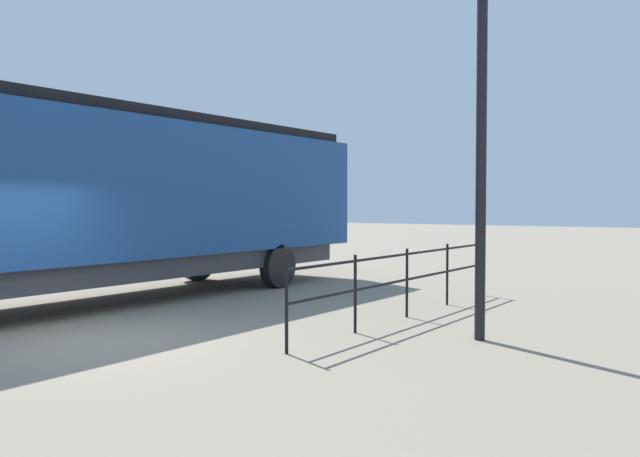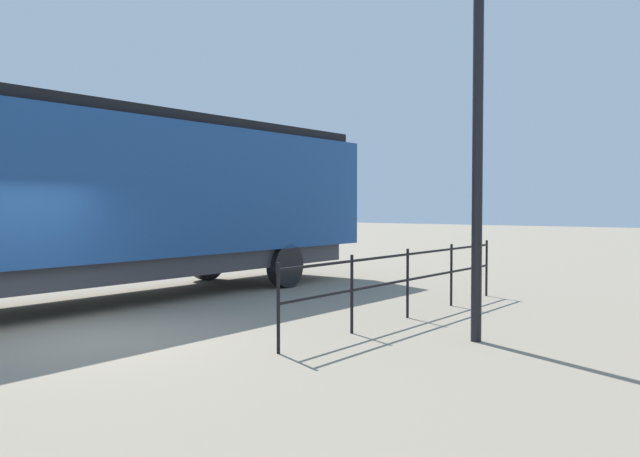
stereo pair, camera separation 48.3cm
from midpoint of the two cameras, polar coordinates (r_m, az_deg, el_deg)
ground_plane at (r=10.82m, az=-18.67°, el=-9.14°), size 120.00×120.00×0.00m
locomotive at (r=14.30m, az=-19.05°, el=2.79°), size 3.13×16.85×4.08m
lamp_post at (r=10.76m, az=14.91°, el=18.62°), size 0.57×0.57×7.14m
platform_fence at (r=12.26m, az=8.72°, el=-3.89°), size 0.05×7.37×1.28m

